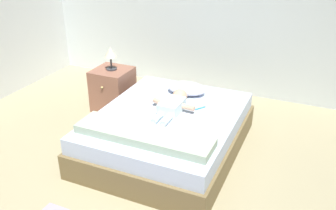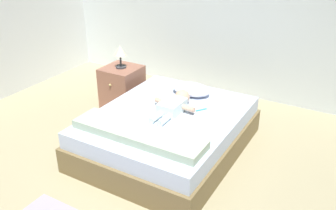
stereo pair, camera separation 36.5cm
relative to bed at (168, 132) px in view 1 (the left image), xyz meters
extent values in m
cube|color=brown|center=(0.00, 0.00, -0.08)|extent=(1.46, 1.82, 0.27)
cube|color=silver|center=(0.00, 0.00, 0.14)|extent=(1.41, 1.75, 0.17)
ellipsoid|color=white|center=(-0.01, 0.56, 0.29)|extent=(0.46, 0.31, 0.13)
cube|color=silver|center=(0.02, 0.05, 0.29)|extent=(0.21, 0.31, 0.13)
sphere|color=tan|center=(0.02, 0.28, 0.31)|extent=(0.17, 0.17, 0.17)
cylinder|color=tan|center=(-0.15, 0.10, 0.29)|extent=(0.15, 0.09, 0.06)
cylinder|color=tan|center=(0.19, 0.10, 0.29)|extent=(0.15, 0.07, 0.06)
cylinder|color=silver|center=(-0.03, -0.19, 0.26)|extent=(0.06, 0.19, 0.06)
cylinder|color=silver|center=(0.07, -0.19, 0.26)|extent=(0.06, 0.19, 0.06)
cube|color=#318FEE|center=(0.27, 0.24, 0.23)|extent=(0.09, 0.12, 0.01)
cube|color=white|center=(0.31, 0.30, 0.24)|extent=(0.03, 0.03, 0.01)
cube|color=#8C5945|center=(-1.07, 0.63, 0.06)|extent=(0.46, 0.46, 0.56)
sphere|color=tan|center=(-1.07, 0.38, 0.18)|extent=(0.03, 0.03, 0.03)
cylinder|color=#333338|center=(-1.07, 0.63, 0.35)|extent=(0.14, 0.14, 0.02)
cylinder|color=#333338|center=(-1.07, 0.63, 0.43)|extent=(0.02, 0.02, 0.15)
cone|color=beige|center=(-1.07, 0.63, 0.57)|extent=(0.16, 0.16, 0.13)
cube|color=#A1B399|center=(0.00, -0.56, 0.26)|extent=(1.32, 0.33, 0.08)
camera|label=1|loc=(1.37, -3.09, 1.97)|focal=38.71mm
camera|label=2|loc=(1.69, -2.92, 1.97)|focal=38.71mm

